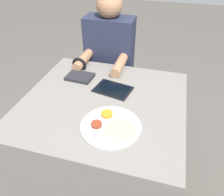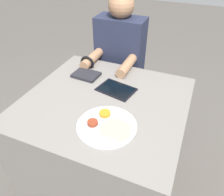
% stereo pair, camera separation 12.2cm
% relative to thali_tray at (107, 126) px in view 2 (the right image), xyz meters
% --- Properties ---
extents(ground_plane, '(12.00, 12.00, 0.00)m').
position_rel_thali_tray_xyz_m(ground_plane, '(-0.11, 0.20, -0.78)').
color(ground_plane, '#4C4742').
extents(dining_table, '(0.96, 0.91, 0.77)m').
position_rel_thali_tray_xyz_m(dining_table, '(-0.11, 0.20, -0.39)').
color(dining_table, slate).
rests_on(dining_table, ground_plane).
extents(thali_tray, '(0.31, 0.31, 0.03)m').
position_rel_thali_tray_xyz_m(thali_tray, '(0.00, 0.00, 0.00)').
color(thali_tray, '#B7BABF').
rests_on(thali_tray, dining_table).
extents(red_notebook, '(0.19, 0.14, 0.02)m').
position_rel_thali_tray_xyz_m(red_notebook, '(-0.34, 0.41, 0.00)').
color(red_notebook, silver).
rests_on(red_notebook, dining_table).
extents(tablet_device, '(0.26, 0.20, 0.01)m').
position_rel_thali_tray_xyz_m(tablet_device, '(-0.08, 0.33, -0.00)').
color(tablet_device, black).
rests_on(tablet_device, dining_table).
extents(person_diner, '(0.39, 0.47, 1.25)m').
position_rel_thali_tray_xyz_m(person_diner, '(-0.25, 0.82, -0.18)').
color(person_diner, black).
rests_on(person_diner, ground_plane).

